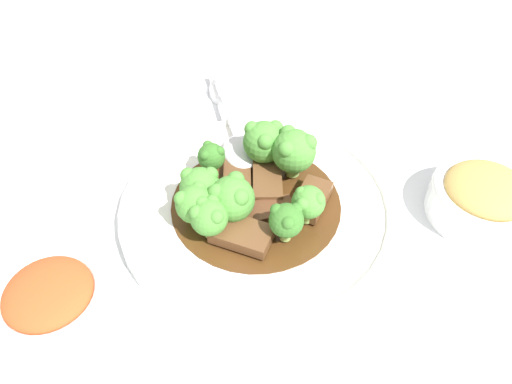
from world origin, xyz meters
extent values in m
plane|color=silver|center=(0.00, 0.00, 0.00)|extent=(4.00, 4.00, 0.00)
cylinder|color=white|center=(0.00, 0.00, 0.01)|extent=(0.31, 0.31, 0.01)
torus|color=white|center=(0.00, 0.00, 0.01)|extent=(0.31, 0.31, 0.01)
cylinder|color=#4C2D14|center=(0.00, 0.00, 0.01)|extent=(0.20, 0.20, 0.00)
cube|color=brown|center=(0.00, -0.03, 0.03)|extent=(0.06, 0.07, 0.01)
cube|color=brown|center=(-0.01, 0.05, 0.03)|extent=(0.07, 0.04, 0.01)
cube|color=#56331E|center=(-0.02, 0.01, 0.02)|extent=(0.07, 0.06, 0.01)
cube|color=brown|center=(0.03, -0.02, 0.02)|extent=(0.06, 0.08, 0.01)
cube|color=brown|center=(-0.06, -0.03, 0.03)|extent=(0.03, 0.06, 0.01)
cylinder|color=#8EB756|center=(0.05, 0.03, 0.02)|extent=(0.02, 0.02, 0.01)
sphere|color=#4C8E38|center=(0.05, 0.03, 0.05)|extent=(0.05, 0.05, 0.05)
sphere|color=#4C8E38|center=(0.07, 0.03, 0.06)|extent=(0.02, 0.02, 0.02)
sphere|color=#4C8E38|center=(0.05, 0.04, 0.06)|extent=(0.02, 0.02, 0.02)
sphere|color=#4C8E38|center=(0.05, 0.02, 0.06)|extent=(0.02, 0.02, 0.02)
cylinder|color=#8EB756|center=(0.04, 0.06, 0.03)|extent=(0.01, 0.01, 0.01)
sphere|color=#4C8E38|center=(0.04, 0.06, 0.05)|extent=(0.04, 0.04, 0.04)
sphere|color=#4C8E38|center=(0.05, 0.07, 0.06)|extent=(0.02, 0.02, 0.02)
sphere|color=#4C8E38|center=(0.03, 0.06, 0.06)|extent=(0.02, 0.02, 0.02)
sphere|color=#4C8E38|center=(0.05, 0.04, 0.06)|extent=(0.02, 0.02, 0.02)
cylinder|color=#7FA84C|center=(-0.02, -0.06, 0.03)|extent=(0.02, 0.02, 0.02)
sphere|color=#4C8E38|center=(-0.02, -0.06, 0.05)|extent=(0.05, 0.05, 0.05)
sphere|color=#4C8E38|center=(-0.02, -0.04, 0.07)|extent=(0.02, 0.02, 0.02)
sphere|color=#4C8E38|center=(-0.03, -0.07, 0.07)|extent=(0.02, 0.02, 0.02)
sphere|color=#4C8E38|center=(-0.01, -0.07, 0.07)|extent=(0.02, 0.02, 0.02)
cylinder|color=#8EB756|center=(-0.05, 0.03, 0.03)|extent=(0.01, 0.01, 0.02)
sphere|color=#387028|center=(-0.05, 0.03, 0.05)|extent=(0.04, 0.04, 0.04)
sphere|color=#387028|center=(-0.06, 0.04, 0.06)|extent=(0.01, 0.01, 0.01)
sphere|color=#387028|center=(-0.06, 0.02, 0.06)|extent=(0.01, 0.01, 0.01)
sphere|color=#387028|center=(-0.04, 0.03, 0.06)|extent=(0.01, 0.01, 0.01)
cylinder|color=#7FA84C|center=(0.01, 0.03, 0.02)|extent=(0.02, 0.02, 0.01)
sphere|color=#4C8E38|center=(0.01, 0.03, 0.05)|extent=(0.05, 0.05, 0.05)
sphere|color=#4C8E38|center=(0.00, 0.04, 0.06)|extent=(0.02, 0.02, 0.02)
sphere|color=#4C8E38|center=(0.02, 0.02, 0.06)|extent=(0.02, 0.02, 0.02)
sphere|color=#4C8E38|center=(0.03, 0.04, 0.06)|extent=(0.02, 0.02, 0.02)
cylinder|color=#7FA84C|center=(0.07, -0.02, 0.03)|extent=(0.01, 0.01, 0.01)
sphere|color=#387028|center=(0.07, -0.02, 0.04)|extent=(0.03, 0.03, 0.03)
sphere|color=#387028|center=(0.06, -0.02, 0.05)|extent=(0.01, 0.01, 0.01)
sphere|color=#387028|center=(0.08, -0.02, 0.05)|extent=(0.01, 0.01, 0.01)
sphere|color=#387028|center=(0.07, -0.01, 0.05)|extent=(0.01, 0.01, 0.01)
cylinder|color=#8EB756|center=(0.02, -0.06, 0.03)|extent=(0.02, 0.02, 0.01)
sphere|color=#4C8E38|center=(0.02, -0.06, 0.05)|extent=(0.05, 0.05, 0.05)
sphere|color=#4C8E38|center=(0.01, -0.08, 0.06)|extent=(0.02, 0.02, 0.02)
sphere|color=#4C8E38|center=(0.04, -0.06, 0.06)|extent=(0.02, 0.02, 0.02)
sphere|color=#4C8E38|center=(0.01, -0.05, 0.06)|extent=(0.02, 0.02, 0.02)
cylinder|color=#8EB756|center=(0.02, 0.07, 0.03)|extent=(0.01, 0.01, 0.01)
sphere|color=#4C8E38|center=(0.02, 0.07, 0.05)|extent=(0.04, 0.04, 0.04)
sphere|color=#4C8E38|center=(0.02, 0.05, 0.06)|extent=(0.02, 0.02, 0.02)
sphere|color=#4C8E38|center=(0.03, 0.07, 0.06)|extent=(0.02, 0.02, 0.02)
sphere|color=#4C8E38|center=(0.01, 0.07, 0.06)|extent=(0.02, 0.02, 0.02)
cylinder|color=#8EB756|center=(-0.06, 0.00, 0.03)|extent=(0.01, 0.01, 0.02)
sphere|color=#4C8E38|center=(-0.06, 0.00, 0.05)|extent=(0.04, 0.04, 0.04)
sphere|color=#4C8E38|center=(-0.05, 0.00, 0.06)|extent=(0.01, 0.01, 0.01)
sphere|color=#4C8E38|center=(-0.06, 0.01, 0.06)|extent=(0.01, 0.01, 0.01)
sphere|color=#4C8E38|center=(-0.07, 0.00, 0.06)|extent=(0.01, 0.01, 0.01)
ellipsoid|color=silver|center=(0.05, -0.06, 0.03)|extent=(0.08, 0.08, 0.01)
cylinder|color=silver|center=(0.12, -0.14, 0.02)|extent=(0.11, 0.13, 0.01)
cylinder|color=white|center=(0.11, 0.21, 0.00)|extent=(0.06, 0.06, 0.01)
cylinder|color=white|center=(0.11, 0.21, 0.02)|extent=(0.11, 0.11, 0.04)
torus|color=white|center=(0.11, 0.21, 0.04)|extent=(0.11, 0.11, 0.01)
ellipsoid|color=#D14C23|center=(0.11, 0.21, 0.04)|extent=(0.08, 0.08, 0.02)
cylinder|color=white|center=(-0.23, -0.12, 0.00)|extent=(0.07, 0.07, 0.01)
cylinder|color=white|center=(-0.23, -0.12, 0.02)|extent=(0.12, 0.12, 0.04)
torus|color=white|center=(-0.23, -0.12, 0.04)|extent=(0.12, 0.12, 0.01)
ellipsoid|color=tan|center=(-0.23, -0.12, 0.04)|extent=(0.09, 0.09, 0.03)
cylinder|color=white|center=(0.13, -0.20, 0.01)|extent=(0.08, 0.08, 0.01)
torus|color=white|center=(0.13, -0.20, 0.01)|extent=(0.08, 0.08, 0.01)
cube|color=silver|center=(0.10, -0.20, 0.00)|extent=(0.12, 0.10, 0.01)
camera|label=1|loc=(-0.17, 0.34, 0.44)|focal=35.00mm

